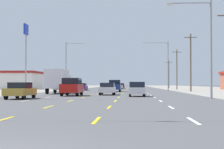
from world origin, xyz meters
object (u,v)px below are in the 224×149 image
Objects in this scene: box_truck_far_left_far at (58,80)px; streetlight_right_row_0 at (206,41)px; hatchback_inner_right_near at (137,89)px; streetlight_right_row_1 at (165,62)px; suv_center_turn_farther at (115,86)px; streetlight_left_row_1 at (68,63)px; hatchback_center_turn_distant_a at (119,86)px; sedan_far_left_nearest at (20,90)px; suv_inner_left_distant_c at (114,85)px; sedan_center_turn_midfar at (107,89)px; sedan_far_left_farthest at (82,87)px; suv_inner_left_mid at (72,87)px; pole_sign_left_row_1 at (26,42)px; sedan_center_turn_distant_b at (121,86)px.

box_truck_far_left_far is 0.81× the size of streetlight_right_row_0.
streetlight_right_row_1 reaches higher than hatchback_inner_right_near.
suv_center_turn_farther is 30.57m from streetlight_right_row_0.
hatchback_center_turn_distant_a is at bearing 64.48° from streetlight_left_row_1.
suv_inner_left_distant_c reaches higher than sedan_far_left_nearest.
hatchback_inner_right_near is 0.40× the size of streetlight_left_row_1.
hatchback_inner_right_near is 0.80× the size of suv_inner_left_distant_c.
suv_inner_left_distant_c is 100.12m from streetlight_right_row_0.
suv_center_turn_farther is at bearing -89.35° from hatchback_center_turn_distant_a.
streetlight_right_row_1 reaches higher than box_truck_far_left_far.
hatchback_inner_right_near is at bearing -55.21° from sedan_center_turn_midfar.
streetlight_right_row_1 is at bearing 0.00° from streetlight_left_row_1.
sedan_far_left_nearest is 0.63× the size of box_truck_far_left_far.
suv_center_turn_farther is 30.71m from hatchback_center_turn_distant_a.
sedan_far_left_farthest is (-10.56, 34.63, -0.03)m from hatchback_inner_right_near.
sedan_far_left_nearest is 30.74m from suv_center_turn_farther.
box_truck_far_left_far is at bearing 90.36° from sedan_far_left_nearest.
streetlight_right_row_0 is (13.35, -7.34, 4.18)m from suv_inner_left_mid.
pole_sign_left_row_1 reaches higher than hatchback_center_turn_distant_a.
suv_inner_left_distant_c is (-3.10, 39.74, 0.24)m from hatchback_center_turn_distant_a.
streetlight_left_row_1 is at bearing 116.33° from streetlight_right_row_0.
sedan_center_turn_midfar is at bearing 132.08° from streetlight_right_row_0.
suv_inner_left_mid is at bearing -84.20° from sedan_far_left_farthest.
suv_inner_left_mid is 1.00× the size of suv_center_turn_farther.
streetlight_right_row_1 is at bearing 67.57° from suv_inner_left_mid.
streetlight_left_row_1 reaches higher than hatchback_center_turn_distant_a.
pole_sign_left_row_1 is at bearing -104.58° from streetlight_left_row_1.
suv_inner_left_distant_c reaches higher than sedan_far_left_farthest.
suv_inner_left_mid is at bearing -69.18° from box_truck_far_left_far.
box_truck_far_left_far is at bearing 110.82° from suv_inner_left_mid.
streetlight_left_row_1 reaches higher than sedan_far_left_nearest.
box_truck_far_left_far is at bearing -89.95° from sedan_far_left_farthest.
hatchback_inner_right_near reaches higher than sedan_center_turn_midfar.
sedan_far_left_farthest is 0.42× the size of pole_sign_left_row_1.
sedan_far_left_farthest is at bearing 112.52° from streetlight_right_row_0.
hatchback_center_turn_distant_a is at bearing 99.45° from streetlight_right_row_0.
hatchback_center_turn_distant_a is (-0.35, 30.71, -0.24)m from suv_center_turn_farther.
streetlight_right_row_1 is (6.00, 33.73, 4.95)m from hatchback_inner_right_near.
pole_sign_left_row_1 is (-10.49, -75.21, 7.02)m from suv_inner_left_distant_c.
streetlight_right_row_1 reaches higher than sedan_far_left_farthest.
sedan_far_left_farthest is 19.10m from pole_sign_left_row_1.
sedan_center_turn_distant_b is 26.99m from suv_inner_left_distant_c.
suv_center_turn_farther is 1.09× the size of sedan_center_turn_distant_b.
pole_sign_left_row_1 is (-6.81, 7.89, 6.22)m from box_truck_far_left_far.
sedan_far_left_farthest is (-0.13, 41.46, 0.00)m from sedan_far_left_nearest.
sedan_far_left_nearest is at bearing -175.89° from streetlight_right_row_0.
sedan_far_left_farthest is 20.35m from hatchback_center_turn_distant_a.
streetlight_left_row_1 is (-19.48, 39.37, 0.37)m from streetlight_right_row_0.
sedan_far_left_nearest is at bearing -96.28° from hatchback_center_turn_distant_a.
sedan_center_turn_midfar is 1.00× the size of sedan_center_turn_distant_b.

